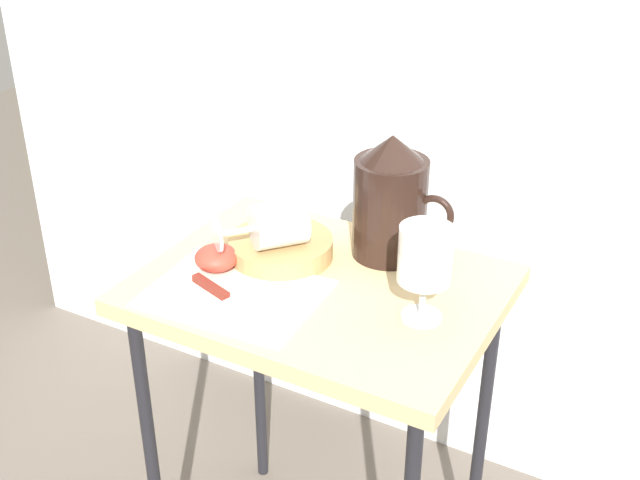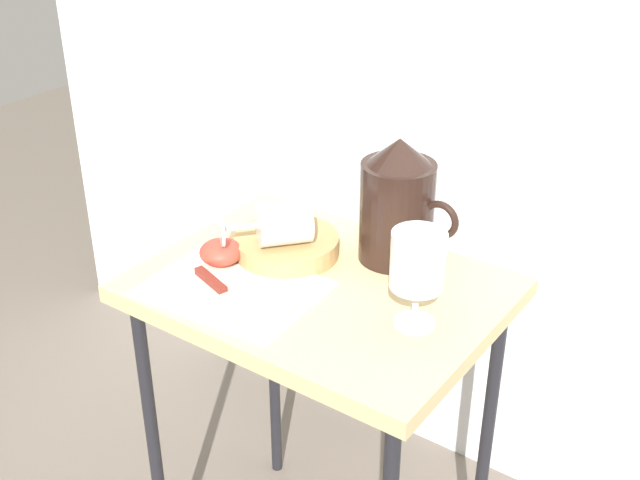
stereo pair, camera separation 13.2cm
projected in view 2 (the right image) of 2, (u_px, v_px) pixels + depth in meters
name	position (u px, v px, depth m)	size (l,w,h in m)	color
table	(320.00, 319.00, 1.39)	(0.58, 0.44, 0.69)	tan
linen_napkin	(234.00, 288.00, 1.34)	(0.27, 0.21, 0.00)	silver
basket_tray	(287.00, 246.00, 1.43)	(0.18, 0.18, 0.04)	tan
pitcher	(397.00, 211.00, 1.39)	(0.18, 0.13, 0.22)	black
wine_glass_upright	(418.00, 265.00, 1.20)	(0.08, 0.08, 0.16)	silver
wine_glass_tipped_near	(281.00, 222.00, 1.39)	(0.15, 0.16, 0.08)	silver
apple_half_left	(221.00, 252.00, 1.40)	(0.07, 0.07, 0.04)	#CC3D2D
knife	(220.00, 289.00, 1.32)	(0.20, 0.08, 0.01)	silver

